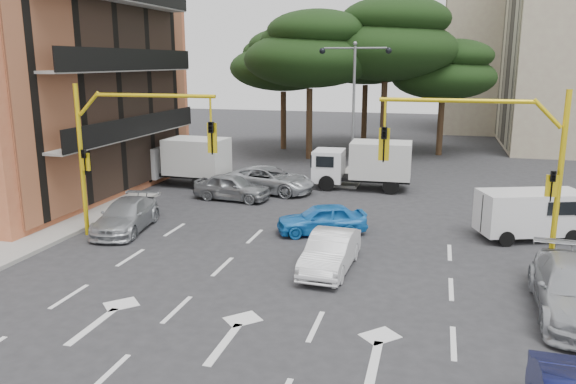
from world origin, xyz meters
The scene contains 20 objects.
ground centered at (0.00, 0.00, 0.00)m, with size 120.00×120.00×0.00m, color #28282B.
median_strip centered at (0.00, 16.00, 0.07)m, with size 1.40×6.00×0.15m, color gray.
apartment_beige_far centered at (12.95, 44.00, 8.35)m, with size 16.20×12.15×16.70m.
pine_left_near centered at (-3.94, 21.96, 7.60)m, with size 9.15×9.15×10.23m.
pine_center centered at (1.06, 23.96, 8.30)m, with size 9.98×9.98×11.16m.
pine_left_far centered at (-6.94, 25.96, 6.91)m, with size 8.32×8.32×9.30m.
pine_right centered at (5.06, 25.96, 6.22)m, with size 7.49×7.49×8.37m.
pine_back centered at (-0.94, 28.96, 7.60)m, with size 9.15×9.15×10.23m.
signal_mast_right centered at (6.80, 1.99, 3.88)m, with size 5.79×0.37×6.00m.
signal_mast_left centered at (-6.80, 1.99, 3.88)m, with size 5.79×0.37×6.00m.
street_lamp_center centered at (0.00, 16.00, 5.43)m, with size 4.16×0.36×7.77m.
car_white_hatch centered at (1.60, 0.66, 0.64)m, with size 1.35×3.88×1.28m, color silver.
car_blue_compact centered at (0.50, 4.57, 0.62)m, with size 1.45×3.62×1.23m, color blue.
car_silver_wagon centered at (-7.38, 2.95, 0.63)m, with size 1.75×4.31×1.25m, color #A0A3A7.
car_silver_cross_a centered at (-3.68, 11.08, 0.68)m, with size 2.24×4.87×1.35m, color #ADB0B5.
car_silver_cross_b centered at (-5.00, 9.00, 0.66)m, with size 1.56×3.88×1.32m, color gray.
car_silver_parked centered at (8.70, -0.99, 0.73)m, with size 2.06×5.06×1.47m, color #A5A8AD.
van_white centered at (8.50, 6.00, 0.98)m, with size 1.76×3.90×1.95m, color silver, non-canonical shape.
box_truck_a centered at (-9.00, 11.64, 1.33)m, with size 2.27×5.42×2.66m, color silver, non-canonical shape.
box_truck_b centered at (1.00, 13.18, 1.31)m, with size 2.24×5.33×2.62m, color white, non-canonical shape.
Camera 1 is at (4.80, -16.83, 6.83)m, focal length 35.00 mm.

